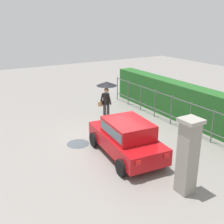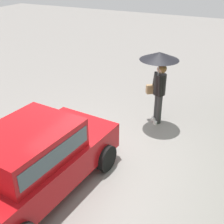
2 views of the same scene
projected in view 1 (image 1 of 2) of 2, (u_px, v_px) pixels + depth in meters
name	position (u px, v px, depth m)	size (l,w,h in m)	color
ground_plane	(114.00, 137.00, 12.49)	(40.00, 40.00, 0.00)	gray
car	(127.00, 137.00, 10.58)	(3.86, 2.14, 1.48)	#B71116
pedestrian	(106.00, 91.00, 14.00)	(1.04, 1.04, 2.09)	#333333
gate_pillar	(188.00, 156.00, 8.22)	(0.60, 0.60, 2.42)	gray
fence_section	(171.00, 109.00, 13.75)	(10.24, 0.05, 1.50)	#59605B
hedge_row	(185.00, 103.00, 14.17)	(11.19, 0.90, 1.90)	#235B23
puddle_near	(78.00, 144.00, 11.83)	(0.96, 0.96, 0.00)	#4C545B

